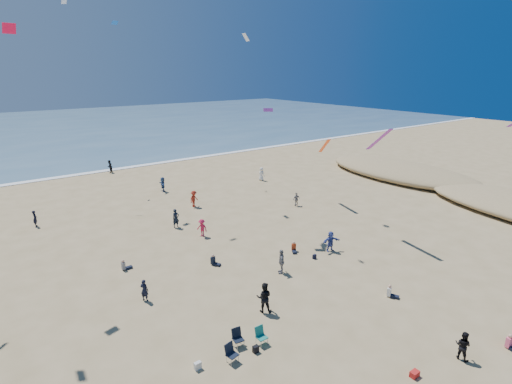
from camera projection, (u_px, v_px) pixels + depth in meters
ground at (316, 345)px, 21.15m from camera, size 220.00×220.00×0.00m
ocean at (29, 131)px, 93.97m from camera, size 220.00×100.00×0.06m
surf_line at (87, 173)px, 55.63m from camera, size 220.00×1.20×0.08m
standing_flyers at (207, 217)px, 37.03m from camera, size 33.54×49.64×1.91m
seated_group at (291, 276)px, 27.41m from camera, size 14.11×21.20×0.84m
chair_cluster at (244, 343)px, 20.58m from camera, size 2.65×1.49×1.00m
white_tote at (198, 366)px, 19.41m from camera, size 0.35×0.20×0.40m
black_backpack at (256, 349)px, 20.58m from camera, size 0.30×0.22×0.38m
cooler at (415, 374)px, 18.95m from camera, size 0.45×0.30×0.30m
navy_bag at (314, 257)px, 30.74m from camera, size 0.28×0.18×0.34m
kites_aloft at (286, 60)px, 32.29m from camera, size 44.27×46.15×23.11m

